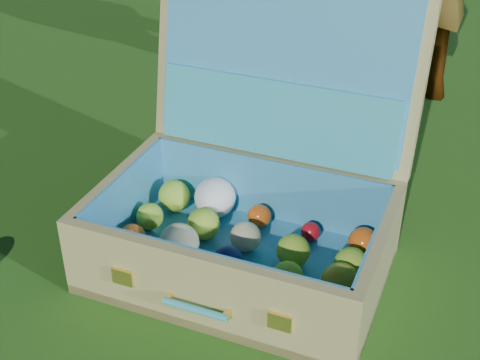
% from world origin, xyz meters
% --- Properties ---
extents(ground, '(60.00, 60.00, 0.00)m').
position_xyz_m(ground, '(0.00, 0.00, 0.00)').
color(ground, '#215114').
rests_on(ground, ground).
extents(suitcase, '(0.80, 0.75, 0.61)m').
position_xyz_m(suitcase, '(-0.01, 0.14, 0.17)').
color(suitcase, tan).
rests_on(suitcase, ground).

